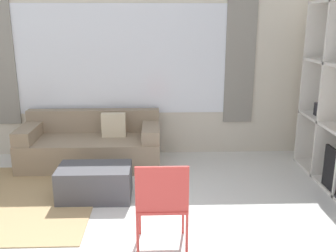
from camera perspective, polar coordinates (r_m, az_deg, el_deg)
wall_back at (r=5.68m, az=-7.07°, el=9.05°), size 6.99×0.11×2.70m
area_rug at (r=4.78m, az=-23.13°, el=-10.23°), size 2.01×1.97×0.01m
couch_main at (r=5.50m, az=-11.49°, el=-2.87°), size 1.95×0.87×0.74m
ottoman at (r=4.46m, az=-11.07°, el=-8.43°), size 0.83×0.50×0.38m
folding_chair at (r=3.27m, az=-0.94°, el=-11.07°), size 0.44×0.46×0.86m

